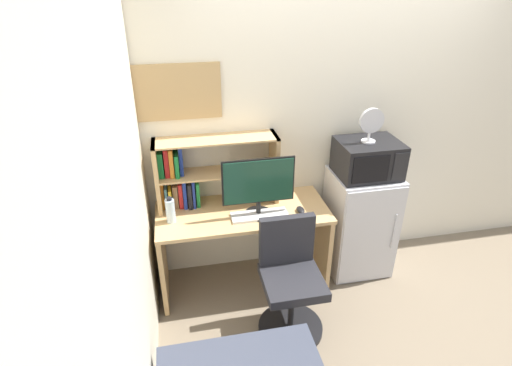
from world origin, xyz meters
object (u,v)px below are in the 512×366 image
(monitor, at_px, (258,185))
(mini_fridge, at_px, (359,222))
(water_bottle, at_px, (170,210))
(wall_corkboard, at_px, (176,92))
(computer_mouse, at_px, (300,210))
(hutch_bookshelf, at_px, (198,173))
(keyboard, at_px, (260,215))
(desk_chair, at_px, (290,284))
(desk_fan, at_px, (371,123))
(microwave, at_px, (368,158))

(monitor, distance_m, mini_fridge, 1.06)
(water_bottle, distance_m, wall_corkboard, 0.87)
(computer_mouse, bearing_deg, hutch_bookshelf, 158.94)
(wall_corkboard, bearing_deg, keyboard, -35.54)
(wall_corkboard, bearing_deg, desk_chair, -50.05)
(hutch_bookshelf, bearing_deg, desk_fan, -6.50)
(water_bottle, bearing_deg, monitor, -3.04)
(desk_chair, xyz_separation_m, wall_corkboard, (-0.68, 0.81, 1.22))
(hutch_bookshelf, height_order, water_bottle, hutch_bookshelf)
(monitor, bearing_deg, water_bottle, 176.96)
(computer_mouse, height_order, desk_chair, desk_chair)
(desk_fan, bearing_deg, keyboard, -171.17)
(desk_fan, xyz_separation_m, desk_chair, (-0.76, -0.56, -0.97))
(hutch_bookshelf, relative_size, monitor, 1.74)
(monitor, height_order, computer_mouse, monitor)
(keyboard, xyz_separation_m, desk_chair, (0.14, -0.42, -0.34))
(hutch_bookshelf, relative_size, keyboard, 2.18)
(monitor, relative_size, mini_fridge, 0.60)
(water_bottle, bearing_deg, keyboard, -5.59)
(monitor, height_order, keyboard, monitor)
(computer_mouse, relative_size, desk_fan, 0.38)
(keyboard, height_order, desk_chair, desk_chair)
(water_bottle, distance_m, mini_fridge, 1.62)
(mini_fridge, bearing_deg, hutch_bookshelf, 173.71)
(microwave, xyz_separation_m, desk_chair, (-0.78, -0.57, -0.67))
(hutch_bookshelf, height_order, mini_fridge, hutch_bookshelf)
(computer_mouse, bearing_deg, desk_chair, -114.07)
(water_bottle, bearing_deg, mini_fridge, 2.82)
(computer_mouse, bearing_deg, mini_fridge, 13.65)
(hutch_bookshelf, xyz_separation_m, water_bottle, (-0.23, -0.23, -0.18))
(hutch_bookshelf, bearing_deg, water_bottle, -135.60)
(monitor, xyz_separation_m, desk_fan, (0.90, 0.11, 0.38))
(computer_mouse, distance_m, wall_corkboard, 1.29)
(mini_fridge, xyz_separation_m, desk_fan, (-0.02, -0.00, 0.90))
(monitor, height_order, water_bottle, monitor)
(desk_chair, bearing_deg, computer_mouse, 65.93)
(computer_mouse, xyz_separation_m, water_bottle, (-0.99, 0.07, 0.08))
(water_bottle, bearing_deg, wall_corkboard, 69.94)
(keyboard, height_order, computer_mouse, computer_mouse)
(microwave, xyz_separation_m, wall_corkboard, (-1.46, 0.24, 0.55))
(monitor, xyz_separation_m, wall_corkboard, (-0.54, 0.36, 0.63))
(water_bottle, xyz_separation_m, desk_fan, (1.56, 0.07, 0.54))
(wall_corkboard, bearing_deg, hutch_bookshelf, -40.97)
(computer_mouse, distance_m, water_bottle, 0.99)
(mini_fridge, bearing_deg, microwave, 89.95)
(desk_fan, height_order, wall_corkboard, wall_corkboard)
(monitor, bearing_deg, hutch_bookshelf, 148.61)
(mini_fridge, relative_size, wall_corkboard, 1.39)
(desk_chair, bearing_deg, mini_fridge, 36.05)
(desk_chair, bearing_deg, hutch_bookshelf, 128.48)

